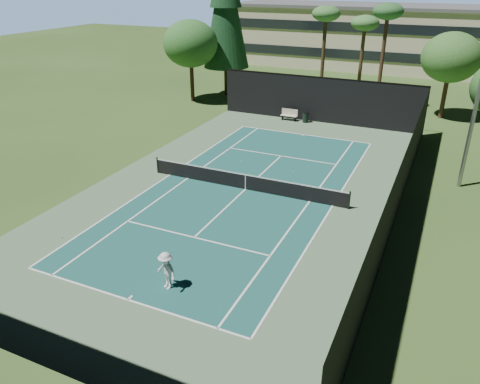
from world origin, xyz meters
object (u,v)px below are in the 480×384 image
Objects in this scene: player at (166,271)px; tennis_ball_d at (241,161)px; tennis_ball_a at (62,238)px; tennis_ball_b at (214,166)px; park_bench at (289,114)px; tennis_ball_c at (294,172)px; trash_bin at (306,117)px; tennis_net at (245,181)px.

tennis_ball_d is (-3.22, 14.69, -0.83)m from player.
tennis_ball_b is at bearing 77.52° from tennis_ball_a.
tennis_ball_c is at bearing -69.44° from park_bench.
tennis_ball_c is 0.05× the size of park_bench.
park_bench reaches higher than tennis_ball_a.
tennis_ball_d is (1.26, 1.69, -0.00)m from tennis_ball_b.
tennis_ball_d is at bearing -96.48° from trash_bin.
trash_bin is at bearing 83.52° from tennis_ball_d.
tennis_ball_a is 24.90m from park_bench.
tennis_ball_a is at bearing -168.82° from player.
player is 23.39× the size of tennis_ball_c.
tennis_ball_a is 13.96m from tennis_ball_d.
tennis_ball_b is 5.48m from tennis_ball_c.
trash_bin is at bearing 78.22° from tennis_ball_a.
park_bench is at bearing 110.56° from tennis_ball_c.
park_bench is (-3.50, 25.91, -0.32)m from player.
player is 14.42m from tennis_ball_c.
park_bench is (-2.48, 15.42, -0.01)m from tennis_net.
player is 15.06m from tennis_ball_d.
player is 7.24m from tennis_ball_a.
tennis_net is 11.05m from tennis_ball_a.
player is 25.94m from trash_bin.
tennis_net is at bearing 116.90° from player.
tennis_net is at bearing -35.91° from tennis_ball_b.
tennis_ball_a is (-6.06, -9.22, -0.52)m from tennis_net.
player is 23.65× the size of tennis_ball_a.
tennis_ball_a is 0.99× the size of tennis_ball_c.
tennis_ball_a is 1.17× the size of tennis_ball_d.
tennis_net reaches higher than trash_bin.
player is 1.83× the size of trash_bin.
tennis_ball_d is 0.04× the size of park_bench.
player is (1.02, -10.49, 0.31)m from tennis_net.
tennis_ball_a is (-7.08, 1.27, -0.83)m from player.
tennis_ball_d is (3.86, 13.42, -0.01)m from tennis_ball_a.
player is at bearing -84.45° from tennis_net.
tennis_net is 4.77m from tennis_ball_d.
tennis_net reaches higher than tennis_ball_a.
tennis_ball_c is (0.83, 14.37, -0.83)m from player.
tennis_ball_c is at bearing -4.47° from tennis_ball_d.
tennis_net is 4.33m from tennis_ball_c.
tennis_ball_a and tennis_ball_c have the same top height.
tennis_net is 4.31m from tennis_ball_b.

